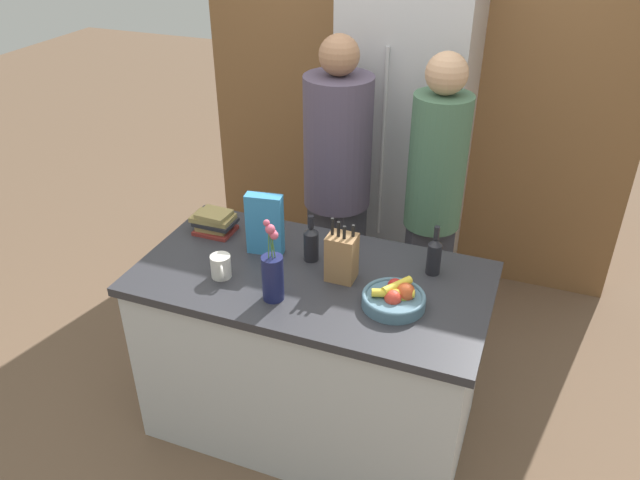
{
  "coord_description": "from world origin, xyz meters",
  "views": [
    {
      "loc": [
        0.84,
        -2.08,
        2.41
      ],
      "look_at": [
        0.0,
        0.1,
        1.01
      ],
      "focal_mm": 35.0,
      "sensor_mm": 36.0,
      "label": 1
    }
  ],
  "objects_px": {
    "fruit_bowl": "(395,297)",
    "bottle_oil": "(434,255)",
    "person_at_sink": "(337,179)",
    "person_in_blue": "(434,197)",
    "book_stack": "(214,222)",
    "cereal_box": "(265,224)",
    "flower_vase": "(273,274)",
    "bottle_vinegar": "(311,243)",
    "knife_block": "(342,257)",
    "coffee_mug": "(221,267)",
    "refrigerator": "(405,145)"
  },
  "relations": [
    {
      "from": "book_stack",
      "to": "person_in_blue",
      "type": "distance_m",
      "value": 1.1
    },
    {
      "from": "flower_vase",
      "to": "bottle_vinegar",
      "type": "xyz_separation_m",
      "value": [
        0.03,
        0.33,
        -0.03
      ]
    },
    {
      "from": "knife_block",
      "to": "coffee_mug",
      "type": "distance_m",
      "value": 0.52
    },
    {
      "from": "knife_block",
      "to": "bottle_vinegar",
      "type": "xyz_separation_m",
      "value": [
        -0.18,
        0.09,
        -0.02
      ]
    },
    {
      "from": "coffee_mug",
      "to": "book_stack",
      "type": "relative_size",
      "value": 0.57
    },
    {
      "from": "flower_vase",
      "to": "bottle_oil",
      "type": "relative_size",
      "value": 1.58
    },
    {
      "from": "flower_vase",
      "to": "bottle_vinegar",
      "type": "distance_m",
      "value": 0.33
    },
    {
      "from": "refrigerator",
      "to": "bottle_vinegar",
      "type": "distance_m",
      "value": 1.23
    },
    {
      "from": "fruit_bowl",
      "to": "person_in_blue",
      "type": "height_order",
      "value": "person_in_blue"
    },
    {
      "from": "fruit_bowl",
      "to": "cereal_box",
      "type": "relative_size",
      "value": 0.89
    },
    {
      "from": "knife_block",
      "to": "person_at_sink",
      "type": "relative_size",
      "value": 0.17
    },
    {
      "from": "refrigerator",
      "to": "fruit_bowl",
      "type": "height_order",
      "value": "refrigerator"
    },
    {
      "from": "refrigerator",
      "to": "flower_vase",
      "type": "relative_size",
      "value": 5.41
    },
    {
      "from": "fruit_bowl",
      "to": "bottle_oil",
      "type": "bearing_deg",
      "value": 72.21
    },
    {
      "from": "refrigerator",
      "to": "fruit_bowl",
      "type": "bearing_deg",
      "value": -76.96
    },
    {
      "from": "cereal_box",
      "to": "coffee_mug",
      "type": "distance_m",
      "value": 0.29
    },
    {
      "from": "bottle_oil",
      "to": "person_at_sink",
      "type": "relative_size",
      "value": 0.13
    },
    {
      "from": "cereal_box",
      "to": "bottle_vinegar",
      "type": "xyz_separation_m",
      "value": [
        0.22,
        0.01,
        -0.06
      ]
    },
    {
      "from": "person_at_sink",
      "to": "person_in_blue",
      "type": "bearing_deg",
      "value": 22.3
    },
    {
      "from": "fruit_bowl",
      "to": "bottle_vinegar",
      "type": "height_order",
      "value": "bottle_vinegar"
    },
    {
      "from": "flower_vase",
      "to": "book_stack",
      "type": "relative_size",
      "value": 1.76
    },
    {
      "from": "bottle_oil",
      "to": "person_at_sink",
      "type": "distance_m",
      "value": 0.87
    },
    {
      "from": "fruit_bowl",
      "to": "knife_block",
      "type": "xyz_separation_m",
      "value": [
        -0.27,
        0.11,
        0.07
      ]
    },
    {
      "from": "bottle_oil",
      "to": "bottle_vinegar",
      "type": "distance_m",
      "value": 0.54
    },
    {
      "from": "refrigerator",
      "to": "person_at_sink",
      "type": "xyz_separation_m",
      "value": [
        -0.23,
        -0.56,
        -0.02
      ]
    },
    {
      "from": "knife_block",
      "to": "coffee_mug",
      "type": "relative_size",
      "value": 2.43
    },
    {
      "from": "bottle_vinegar",
      "to": "cereal_box",
      "type": "bearing_deg",
      "value": -176.26
    },
    {
      "from": "knife_block",
      "to": "bottle_oil",
      "type": "bearing_deg",
      "value": 26.7
    },
    {
      "from": "flower_vase",
      "to": "person_at_sink",
      "type": "height_order",
      "value": "person_at_sink"
    },
    {
      "from": "coffee_mug",
      "to": "person_at_sink",
      "type": "height_order",
      "value": "person_at_sink"
    },
    {
      "from": "flower_vase",
      "to": "cereal_box",
      "type": "height_order",
      "value": "flower_vase"
    },
    {
      "from": "coffee_mug",
      "to": "person_at_sink",
      "type": "distance_m",
      "value": 0.95
    },
    {
      "from": "person_at_sink",
      "to": "bottle_vinegar",
      "type": "bearing_deg",
      "value": -55.18
    },
    {
      "from": "person_at_sink",
      "to": "flower_vase",
      "type": "bearing_deg",
      "value": -60.35
    },
    {
      "from": "person_at_sink",
      "to": "knife_block",
      "type": "bearing_deg",
      "value": -43.92
    },
    {
      "from": "fruit_bowl",
      "to": "knife_block",
      "type": "bearing_deg",
      "value": 158.2
    },
    {
      "from": "knife_block",
      "to": "bottle_vinegar",
      "type": "bearing_deg",
      "value": 152.42
    },
    {
      "from": "knife_block",
      "to": "flower_vase",
      "type": "relative_size",
      "value": 0.78
    },
    {
      "from": "refrigerator",
      "to": "cereal_box",
      "type": "xyz_separation_m",
      "value": [
        -0.33,
        -1.24,
        0.04
      ]
    },
    {
      "from": "fruit_bowl",
      "to": "coffee_mug",
      "type": "xyz_separation_m",
      "value": [
        -0.75,
        -0.07,
        0.01
      ]
    },
    {
      "from": "knife_block",
      "to": "bottle_vinegar",
      "type": "relative_size",
      "value": 1.29
    },
    {
      "from": "bottle_oil",
      "to": "person_at_sink",
      "type": "height_order",
      "value": "person_at_sink"
    },
    {
      "from": "knife_block",
      "to": "coffee_mug",
      "type": "bearing_deg",
      "value": -160.03
    },
    {
      "from": "knife_block",
      "to": "flower_vase",
      "type": "bearing_deg",
      "value": -131.56
    },
    {
      "from": "bottle_vinegar",
      "to": "person_in_blue",
      "type": "height_order",
      "value": "person_in_blue"
    },
    {
      "from": "bottle_oil",
      "to": "person_in_blue",
      "type": "distance_m",
      "value": 0.56
    },
    {
      "from": "cereal_box",
      "to": "person_at_sink",
      "type": "relative_size",
      "value": 0.17
    },
    {
      "from": "bottle_vinegar",
      "to": "knife_block",
      "type": "bearing_deg",
      "value": -27.58
    },
    {
      "from": "knife_block",
      "to": "person_at_sink",
      "type": "distance_m",
      "value": 0.81
    },
    {
      "from": "refrigerator",
      "to": "bottle_oil",
      "type": "bearing_deg",
      "value": -69.64
    }
  ]
}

